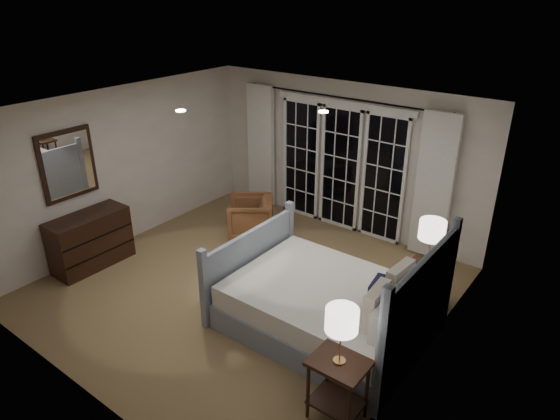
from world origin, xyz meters
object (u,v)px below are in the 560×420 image
Objects in this scene: dresser at (90,240)px; lamp_right at (432,230)px; armchair at (250,217)px; nightstand_left at (338,381)px; nightstand_right at (425,279)px; bed at (328,305)px; lamp_left at (342,320)px.

lamp_right is at bearing 24.72° from dresser.
armchair is (-3.11, 0.17, -0.78)m from lamp_right.
nightstand_left is at bearing -3.53° from dresser.
lamp_right is 3.21m from armchair.
dresser is (-4.37, -2.01, 0.01)m from nightstand_right.
bed reaches higher than lamp_left.
bed is 3.92× the size of nightstand_right.
bed is 2.73m from armchair.
nightstand_left is at bearing 15.38° from armchair.
lamp_left reaches higher than dresser.
lamp_left reaches higher than nightstand_right.
nightstand_left is (0.80, -1.11, 0.11)m from bed.
dresser is at bearing -167.04° from bed.
nightstand_left is 2.38m from lamp_right.
nightstand_right is 0.83× the size of armchair.
bed reaches higher than dresser.
dresser is (-4.44, 0.27, -0.05)m from nightstand_left.
nightstand_left reaches higher than nightstand_right.
nightstand_right is 0.96× the size of lamp_right.
armchair is (-3.18, 2.45, -0.13)m from nightstand_left.
bed is at bearing 125.86° from lamp_left.
nightstand_left is 4.45m from dresser.
dresser reaches higher than nightstand_left.
bed is 1.59m from lamp_right.
dresser reaches higher than armchair.
bed is at bearing -121.93° from lamp_right.
nightstand_left is at bearing -88.21° from nightstand_right.
nightstand_right is 2.41m from lamp_left.
armchair is at bearing 142.37° from nightstand_left.
lamp_left is at bearing -3.53° from dresser.
lamp_right reaches higher than armchair.
nightstand_left is 0.60× the size of dresser.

